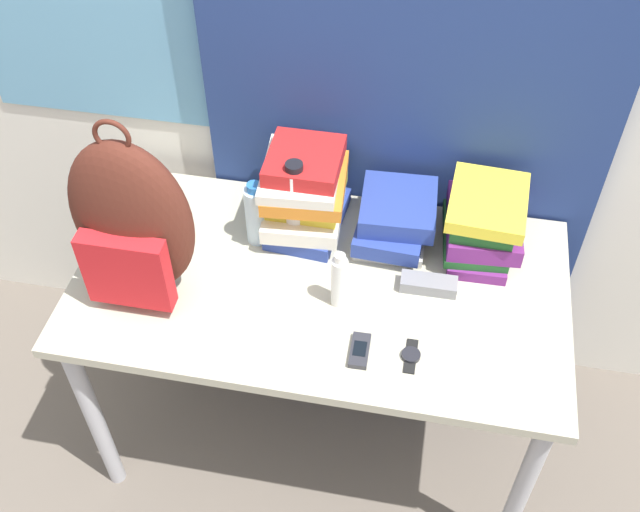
{
  "coord_description": "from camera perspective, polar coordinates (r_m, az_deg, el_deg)",
  "views": [
    {
      "loc": [
        0.25,
        -0.96,
        2.25
      ],
      "look_at": [
        0.0,
        0.36,
        0.84
      ],
      "focal_mm": 42.0,
      "sensor_mm": 36.0,
      "label": 1
    }
  ],
  "objects": [
    {
      "name": "book_stack_right",
      "position": [
        2.09,
        12.25,
        2.58
      ],
      "size": [
        0.22,
        0.29,
        0.2
      ],
      "color": "#6B2370",
      "rests_on": "desk"
    },
    {
      "name": "desk",
      "position": [
        2.09,
        -0.0,
        -3.57
      ],
      "size": [
        1.33,
        0.72,
        0.74
      ],
      "color": "#B7B299",
      "rests_on": "ground_plane"
    },
    {
      "name": "book_stack_left",
      "position": [
        2.09,
        -1.15,
        4.92
      ],
      "size": [
        0.24,
        0.29,
        0.26
      ],
      "color": "navy",
      "rests_on": "desk"
    },
    {
      "name": "curtain_blue",
      "position": [
        1.98,
        7.08,
        15.66
      ],
      "size": [
        1.13,
        0.04,
        2.5
      ],
      "color": "navy",
      "rests_on": "ground_plane"
    },
    {
      "name": "wristwatch",
      "position": [
        1.88,
        6.94,
        -7.54
      ],
      "size": [
        0.05,
        0.1,
        0.01
      ],
      "color": "black",
      "rests_on": "desk"
    },
    {
      "name": "water_bottle",
      "position": [
        2.07,
        -4.89,
        3.19
      ],
      "size": [
        0.06,
        0.06,
        0.21
      ],
      "color": "silver",
      "rests_on": "desk"
    },
    {
      "name": "book_stack_center",
      "position": [
        2.11,
        5.73,
        2.89
      ],
      "size": [
        0.22,
        0.28,
        0.14
      ],
      "color": "silver",
      "rests_on": "desk"
    },
    {
      "name": "sunscreen_bottle",
      "position": [
        1.91,
        1.48,
        -1.91
      ],
      "size": [
        0.04,
        0.04,
        0.18
      ],
      "color": "white",
      "rests_on": "desk"
    },
    {
      "name": "cell_phone",
      "position": [
        1.87,
        3.05,
        -7.21
      ],
      "size": [
        0.05,
        0.1,
        0.02
      ],
      "color": "#2D2D33",
      "rests_on": "desk"
    },
    {
      "name": "sports_bottle",
      "position": [
        2.04,
        -1.89,
        3.87
      ],
      "size": [
        0.07,
        0.07,
        0.28
      ],
      "color": "white",
      "rests_on": "desk"
    },
    {
      "name": "wall_back",
      "position": [
        2.05,
        2.27,
        16.99
      ],
      "size": [
        6.0,
        0.06,
        2.5
      ],
      "color": "silver",
      "rests_on": "ground_plane"
    },
    {
      "name": "sunglasses_case",
      "position": [
        2.01,
        8.28,
        -2.15
      ],
      "size": [
        0.15,
        0.06,
        0.04
      ],
      "color": "gray",
      "rests_on": "desk"
    },
    {
      "name": "backpack",
      "position": [
        1.9,
        -14.14,
        2.39
      ],
      "size": [
        0.31,
        0.19,
        0.54
      ],
      "color": "#512319",
      "rests_on": "desk"
    }
  ]
}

